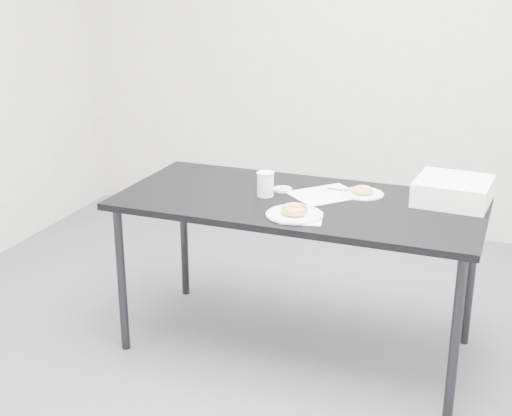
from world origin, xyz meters
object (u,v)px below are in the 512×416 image
(plate_near, at_px, (294,215))
(coffee_cup, at_px, (265,184))
(bakery_box, at_px, (453,191))
(donut_far, at_px, (363,190))
(scorecard, at_px, (325,194))
(pen, at_px, (342,190))
(plate_far, at_px, (362,194))
(donut_near, at_px, (295,210))
(table, at_px, (299,211))

(plate_near, bearing_deg, coffee_cup, 133.52)
(bakery_box, bearing_deg, donut_far, -170.65)
(scorecard, height_order, pen, pen)
(plate_near, relative_size, plate_far, 1.24)
(donut_near, bearing_deg, plate_far, 61.66)
(scorecard, bearing_deg, donut_far, 63.82)
(pen, xyz_separation_m, plate_near, (-0.11, -0.42, -0.00))
(plate_near, height_order, donut_near, donut_near)
(scorecard, height_order, plate_near, plate_near)
(donut_far, distance_m, coffee_cup, 0.47)
(donut_far, xyz_separation_m, bakery_box, (0.41, 0.03, 0.03))
(donut_far, bearing_deg, pen, 171.36)
(bakery_box, bearing_deg, coffee_cup, -160.77)
(donut_near, distance_m, plate_far, 0.46)
(coffee_cup, bearing_deg, donut_near, -46.48)
(table, distance_m, donut_far, 0.32)
(plate_far, bearing_deg, donut_near, -118.34)
(pen, bearing_deg, table, -129.83)
(donut_far, relative_size, bakery_box, 0.29)
(plate_far, bearing_deg, coffee_cup, -157.24)
(plate_far, xyz_separation_m, coffee_cup, (-0.43, -0.18, 0.06))
(table, relative_size, plate_near, 6.82)
(plate_near, xyz_separation_m, donut_near, (0.00, 0.00, 0.02))
(scorecard, relative_size, bakery_box, 0.95)
(donut_far, bearing_deg, scorecard, -159.19)
(donut_near, bearing_deg, coffee_cup, 133.52)
(bakery_box, bearing_deg, scorecard, -165.66)
(table, xyz_separation_m, scorecard, (0.10, 0.11, 0.06))
(scorecard, relative_size, plate_far, 1.54)
(plate_near, distance_m, plate_far, 0.46)
(table, bearing_deg, bakery_box, 18.28)
(coffee_cup, bearing_deg, plate_far, 22.76)
(plate_near, height_order, donut_far, donut_far)
(donut_near, distance_m, bakery_box, 0.76)
(bakery_box, bearing_deg, donut_near, -140.33)
(pen, relative_size, plate_near, 0.58)
(donut_near, xyz_separation_m, bakery_box, (0.63, 0.43, 0.03))
(coffee_cup, bearing_deg, scorecard, 23.97)
(pen, distance_m, donut_far, 0.11)
(plate_near, distance_m, donut_near, 0.02)
(pen, height_order, donut_near, donut_near)
(table, distance_m, plate_near, 0.24)
(table, relative_size, donut_far, 18.01)
(plate_near, relative_size, bakery_box, 0.77)
(table, relative_size, bakery_box, 5.22)
(scorecard, height_order, donut_far, donut_far)
(pen, height_order, bakery_box, bakery_box)
(plate_far, distance_m, coffee_cup, 0.47)
(donut_near, relative_size, bakery_box, 0.36)
(plate_far, distance_m, bakery_box, 0.42)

